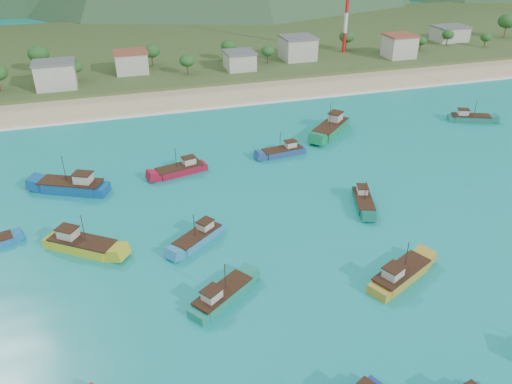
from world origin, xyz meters
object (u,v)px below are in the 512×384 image
object	(u,v)px
boat_7	(363,202)
boat_13	(283,152)
boat_9	(73,187)
boat_28	(470,119)
boat_10	(331,129)
boat_25	(222,296)
boat_16	(400,276)
boat_22	(181,170)
boat_20	(198,238)
boat_18	(82,245)

from	to	relation	value
boat_7	boat_13	size ratio (longest dim) A/B	0.98
boat_7	boat_9	bearing A→B (deg)	-4.04
boat_13	boat_28	world-z (taller)	boat_28
boat_28	boat_10	bearing A→B (deg)	-71.91
boat_9	boat_25	xyz separation A→B (m)	(19.08, -36.60, -0.30)
boat_16	boat_22	distance (m)	47.54
boat_20	boat_25	bearing A→B (deg)	143.95
boat_10	boat_13	bearing A→B (deg)	75.87
boat_13	boat_7	bearing A→B (deg)	-171.47
boat_16	boat_25	world-z (taller)	boat_16
boat_20	boat_28	bearing A→B (deg)	-104.33
boat_10	boat_18	distance (m)	63.23
boat_22	boat_16	bearing A→B (deg)	-163.36
boat_9	boat_22	size ratio (longest dim) A/B	1.24
boat_20	boat_7	bearing A→B (deg)	-122.21
boat_10	boat_22	size ratio (longest dim) A/B	1.21
boat_7	boat_28	xyz separation A→B (m)	(43.77, 28.42, 0.10)
boat_7	boat_16	bearing A→B (deg)	94.61
boat_7	boat_9	world-z (taller)	boat_9
boat_16	boat_28	size ratio (longest dim) A/B	1.08
boat_20	boat_28	world-z (taller)	boat_28
boat_13	boat_25	bearing A→B (deg)	143.59
boat_20	boat_18	bearing A→B (deg)	43.08
boat_9	boat_28	xyz separation A→B (m)	(92.24, 8.65, -0.29)
boat_10	boat_22	distance (m)	37.97
boat_10	boat_28	world-z (taller)	boat_10
boat_25	boat_28	world-z (taller)	boat_28
boat_13	boat_28	distance (m)	50.43
boat_10	boat_20	distance (m)	50.88
boat_18	boat_20	distance (m)	17.50
boat_13	boat_22	xyz separation A→B (m)	(-22.04, -2.27, 0.07)
boat_16	boat_22	xyz separation A→B (m)	(-23.64, 41.25, -0.08)
boat_22	boat_20	bearing A→B (deg)	163.87
boat_9	boat_20	bearing A→B (deg)	-114.10
boat_7	boat_25	bearing A→B (deg)	47.94
boat_25	boat_20	bearing A→B (deg)	146.31
boat_10	boat_20	xyz separation A→B (m)	(-37.80, -34.06, -0.44)
boat_20	boat_22	world-z (taller)	boat_22
boat_7	boat_20	world-z (taller)	boat_20
boat_9	boat_13	xyz separation A→B (m)	(42.05, 3.74, -0.35)
boat_16	boat_25	size ratio (longest dim) A/B	1.14
boat_20	boat_25	distance (m)	14.23
boat_28	boat_25	bearing A→B (deg)	-35.31
boat_10	boat_9	bearing A→B (deg)	58.89
boat_7	boat_28	distance (m)	52.18
boat_7	boat_28	world-z (taller)	boat_28
boat_10	boat_18	size ratio (longest dim) A/B	1.13
boat_18	boat_25	xyz separation A→B (m)	(17.55, -17.17, -0.16)
boat_10	boat_13	size ratio (longest dim) A/B	1.31
boat_22	boat_18	bearing A→B (deg)	125.34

